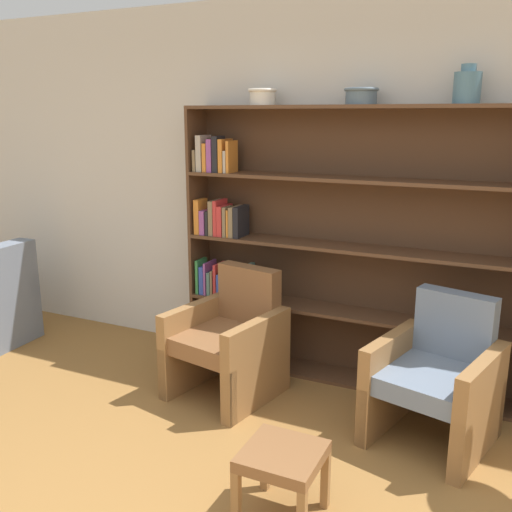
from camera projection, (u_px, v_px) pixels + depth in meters
wall_back at (366, 193)px, 4.09m from camera, size 12.00×0.06×2.75m
bookshelf at (321, 251)px, 4.16m from camera, size 2.51×0.30×1.99m
bowl_stoneware at (262, 96)px, 4.06m from camera, size 0.21×0.21×0.12m
bowl_cream at (361, 95)px, 3.76m from camera, size 0.23×0.23×0.11m
vase_tall at (467, 87)px, 3.48m from camera, size 0.16×0.16×0.24m
armchair_leather at (230, 340)px, 3.99m from camera, size 0.76×0.79×0.87m
armchair_cushioned at (437, 378)px, 3.40m from camera, size 0.79×0.82×0.87m
footstool at (282, 462)px, 2.73m from camera, size 0.37×0.37×0.37m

